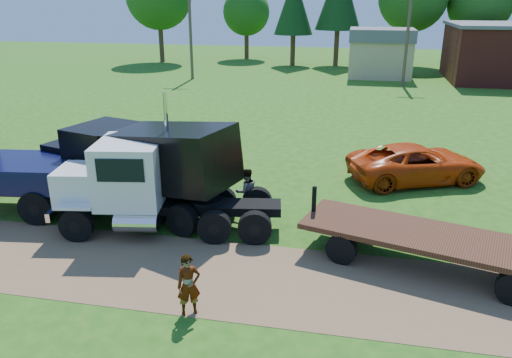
% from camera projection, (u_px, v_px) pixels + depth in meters
% --- Properties ---
extents(ground, '(140.00, 140.00, 0.00)m').
position_uv_depth(ground, '(273.00, 281.00, 14.28)').
color(ground, '#1D5612').
rests_on(ground, ground).
extents(dirt_track, '(120.00, 4.20, 0.01)m').
position_uv_depth(dirt_track, '(273.00, 281.00, 14.28)').
color(dirt_track, brown).
rests_on(dirt_track, ground).
extents(white_semi_tractor, '(7.93, 3.71, 4.68)m').
position_uv_depth(white_semi_tractor, '(135.00, 185.00, 17.07)').
color(white_semi_tractor, black).
rests_on(white_semi_tractor, ground).
extents(black_dump_truck, '(8.40, 4.61, 3.57)m').
position_uv_depth(black_dump_truck, '(140.00, 161.00, 18.43)').
color(black_dump_truck, black).
rests_on(black_dump_truck, ground).
extents(orange_pickup, '(6.50, 4.84, 1.64)m').
position_uv_depth(orange_pickup, '(416.00, 163.00, 21.77)').
color(orange_pickup, '#C73A09').
rests_on(orange_pickup, ground).
extents(flatbed_trailer, '(7.88, 4.27, 1.93)m').
position_uv_depth(flatbed_trailer, '(429.00, 242.00, 14.79)').
color(flatbed_trailer, '#371A11').
rests_on(flatbed_trailer, ground).
extents(spectator_a, '(0.72, 0.64, 1.66)m').
position_uv_depth(spectator_a, '(189.00, 285.00, 12.57)').
color(spectator_a, '#999999').
rests_on(spectator_a, ground).
extents(spectator_b, '(1.08, 1.01, 1.77)m').
position_uv_depth(spectator_b, '(246.00, 192.00, 18.43)').
color(spectator_b, '#999999').
rests_on(spectator_b, ground).
extents(tan_shed, '(6.20, 5.40, 4.70)m').
position_uv_depth(tan_shed, '(380.00, 52.00, 49.48)').
color(tan_shed, tan).
rests_on(tan_shed, ground).
extents(utility_poles, '(42.20, 0.28, 9.00)m').
position_uv_depth(utility_poles, '(408.00, 32.00, 43.72)').
color(utility_poles, brown).
rests_on(utility_poles, ground).
extents(tree_row, '(58.25, 12.38, 11.71)m').
position_uv_depth(tree_row, '(396.00, 1.00, 56.11)').
color(tree_row, '#3C2518').
rests_on(tree_row, ground).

